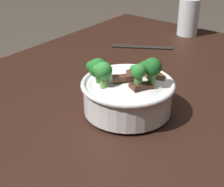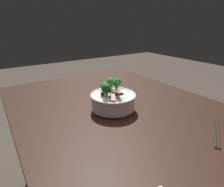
% 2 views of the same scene
% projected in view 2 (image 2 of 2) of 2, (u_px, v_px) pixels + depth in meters
% --- Properties ---
extents(dining_table, '(1.39, 0.96, 0.78)m').
position_uv_depth(dining_table, '(124.00, 125.00, 0.94)').
color(dining_table, black).
rests_on(dining_table, ground).
extents(rice_bowl, '(0.22, 0.22, 0.15)m').
position_uv_depth(rice_bowl, '(113.00, 99.00, 0.89)').
color(rice_bowl, white).
rests_on(rice_bowl, dining_table).
extents(chopsticks_pair, '(0.13, 0.19, 0.01)m').
position_uv_depth(chopsticks_pair, '(216.00, 132.00, 0.72)').
color(chopsticks_pair, '#28231E').
rests_on(chopsticks_pair, dining_table).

